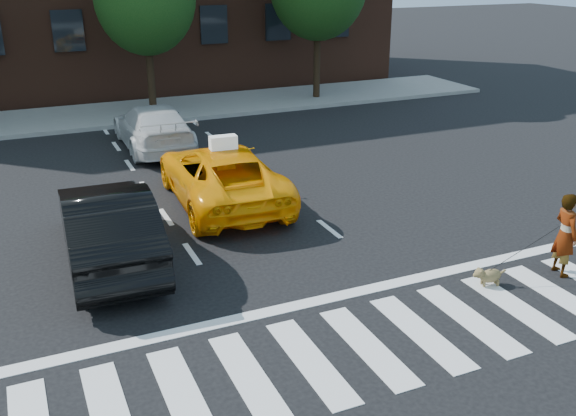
{
  "coord_description": "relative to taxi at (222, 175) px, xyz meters",
  "views": [
    {
      "loc": [
        -4.65,
        -7.36,
        5.75
      ],
      "look_at": [
        0.14,
        3.42,
        1.1
      ],
      "focal_mm": 40.0,
      "sensor_mm": 36.0,
      "label": 1
    }
  ],
  "objects": [
    {
      "name": "taxi",
      "position": [
        0.0,
        0.0,
        0.0
      ],
      "size": [
        2.65,
        5.29,
        1.44
      ],
      "primitive_type": "imported",
      "rotation": [
        0.0,
        0.0,
        3.09
      ],
      "color": "#FE9F05",
      "rests_on": "ground"
    },
    {
      "name": "dog",
      "position": [
        3.12,
        -6.16,
        -0.51
      ],
      "size": [
        0.63,
        0.36,
        0.36
      ],
      "rotation": [
        0.0,
        0.0,
        -0.29
      ],
      "color": "#97794D",
      "rests_on": "ground"
    },
    {
      "name": "woman",
      "position": [
        4.73,
        -6.33,
        0.1
      ],
      "size": [
        0.49,
        0.66,
        1.64
      ],
      "primitive_type": "imported",
      "rotation": [
        0.0,
        0.0,
        1.39
      ],
      "color": "#999999",
      "rests_on": "ground"
    },
    {
      "name": "sidewalk_far",
      "position": [
        0.05,
        10.5,
        -0.64
      ],
      "size": [
        30.0,
        4.0,
        0.15
      ],
      "primitive_type": "cube",
      "color": "slate",
      "rests_on": "ground"
    },
    {
      "name": "stop_line",
      "position": [
        0.05,
        -5.4,
        -0.71
      ],
      "size": [
        12.0,
        0.3,
        0.01
      ],
      "primitive_type": "cube",
      "color": "silver",
      "rests_on": "ground"
    },
    {
      "name": "black_sedan",
      "position": [
        -3.12,
        -2.25,
        0.07
      ],
      "size": [
        1.85,
        4.83,
        1.57
      ],
      "primitive_type": "imported",
      "rotation": [
        0.0,
        0.0,
        3.1
      ],
      "color": "black",
      "rests_on": "ground"
    },
    {
      "name": "crosswalk",
      "position": [
        0.05,
        -7.0,
        -0.71
      ],
      "size": [
        13.0,
        2.4,
        0.01
      ],
      "primitive_type": "cube",
      "color": "silver",
      "rests_on": "ground"
    },
    {
      "name": "taxi_sign",
      "position": [
        0.0,
        -0.2,
        0.88
      ],
      "size": [
        0.66,
        0.31,
        0.32
      ],
      "primitive_type": "cube",
      "rotation": [
        0.0,
        0.0,
        3.09
      ],
      "color": "white",
      "rests_on": "taxi"
    },
    {
      "name": "white_suv",
      "position": [
        -0.45,
        5.5,
        -0.02
      ],
      "size": [
        2.02,
        4.84,
        1.4
      ],
      "primitive_type": "imported",
      "rotation": [
        0.0,
        0.0,
        3.13
      ],
      "color": "silver",
      "rests_on": "ground"
    },
    {
      "name": "ground",
      "position": [
        0.05,
        -7.0,
        -0.72
      ],
      "size": [
        120.0,
        120.0,
        0.0
      ],
      "primitive_type": "plane",
      "color": "black",
      "rests_on": "ground"
    }
  ]
}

